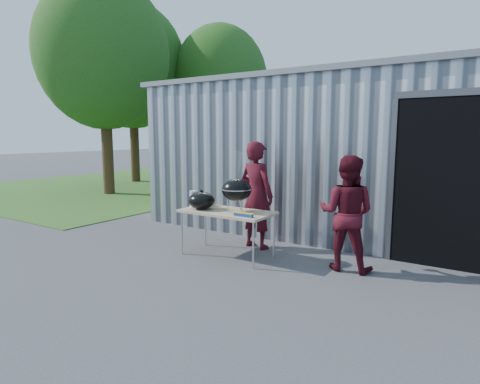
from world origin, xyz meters
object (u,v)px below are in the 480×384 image
Objects in this scene: person_bystander at (346,213)px; person_cook at (257,195)px; folding_table at (227,213)px; kettle_grill at (237,186)px.

person_cook is at bearing -15.31° from person_bystander.
person_cook reaches higher than folding_table.
kettle_grill is 0.57× the size of person_bystander.
person_cook is at bearing 79.22° from folding_table.
person_cook is 1.71m from person_bystander.
person_cook is (-0.03, 0.66, -0.23)m from kettle_grill.
kettle_grill is 0.70m from person_cook.
folding_table is 1.58× the size of kettle_grill.
folding_table is 1.87m from person_bystander.
folding_table is at bearing 88.85° from person_cook.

